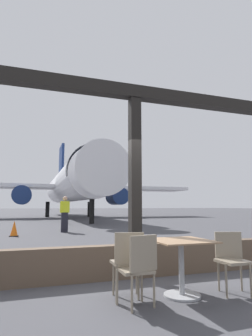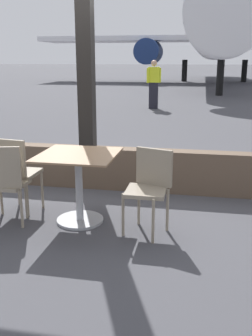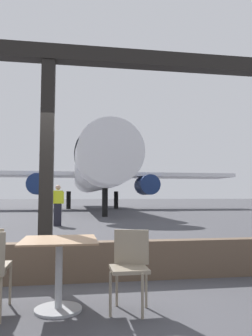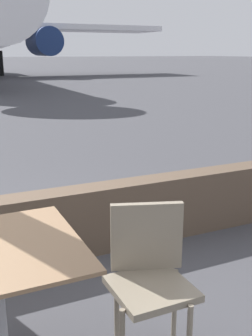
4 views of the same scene
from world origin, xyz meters
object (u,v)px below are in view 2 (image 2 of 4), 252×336
Objects in this scene: cafe_chair_aisle_left at (149,183)px; cafe_chair_window_left at (16,169)px; traffic_cone at (86,103)px; ground_crew_worker at (154,84)px; airplane at (217,34)px; dining_table at (79,182)px; cafe_chair_window_right at (5,179)px.

cafe_chair_window_left is at bearing 173.58° from cafe_chair_aisle_left.
traffic_cone is (-1.94, 9.20, -0.24)m from cafe_chair_window_left.
cafe_chair_window_left is at bearing -91.52° from ground_crew_worker.
airplane is 17.02× the size of ground_crew_worker.
cafe_chair_window_left is 0.52× the size of ground_crew_worker.
dining_table is 0.92× the size of cafe_chair_window_right.
cafe_chair_window_left reaches higher than dining_table.
cafe_chair_window_right is at bearing -161.62° from dining_table.
cafe_chair_aisle_left is (1.53, 0.16, -0.00)m from cafe_chair_window_right.
cafe_chair_window_left is 1.41× the size of traffic_cone.
cafe_chair_aisle_left is at bearing -6.57° from dining_table.
cafe_chair_window_left is 1.01× the size of cafe_chair_window_right.
airplane is 19.28m from traffic_cone.
dining_table is 0.03× the size of airplane.
cafe_chair_window_right is 9.73m from traffic_cone.
airplane is (2.87, 27.57, 3.09)m from cafe_chair_window_left.
dining_table is at bearing 173.43° from cafe_chair_aisle_left.
ground_crew_worker reaches higher than traffic_cone.
dining_table is at bearing -6.27° from cafe_chair_window_left.
airplane is (1.30, 27.74, 3.11)m from cafe_chair_aisle_left.
ground_crew_worker reaches higher than dining_table.
dining_table is at bearing -87.30° from ground_crew_worker.
cafe_chair_window_left is at bearing -78.10° from traffic_cone.
airplane reaches higher than ground_crew_worker.
airplane is at bearing 84.20° from cafe_chair_window_right.
cafe_chair_window_left reaches higher than traffic_cone.
cafe_chair_window_left is 1.04× the size of cafe_chair_aisle_left.
cafe_chair_aisle_left is at bearing -69.52° from traffic_cone.
traffic_cone is at bearing -150.49° from ground_crew_worker.
cafe_chair_window_right is at bearing -174.19° from cafe_chair_aisle_left.
ground_crew_worker is at bearing 29.51° from traffic_cone.
airplane is at bearing 87.31° from cafe_chair_aisle_left.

